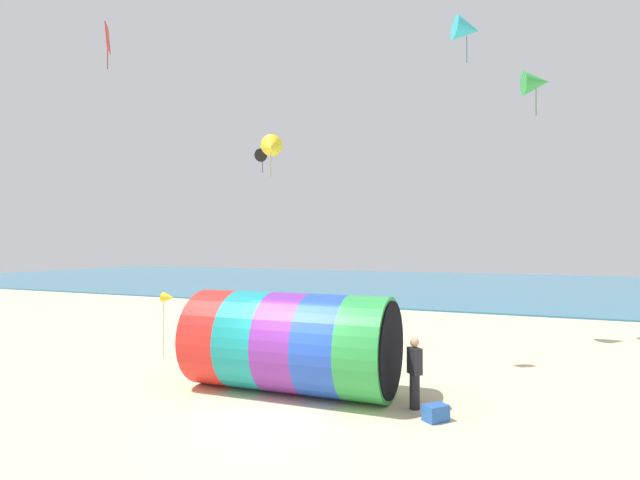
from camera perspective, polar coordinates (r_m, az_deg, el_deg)
ground_plane at (r=12.04m, az=-5.59°, el=-19.47°), size 120.00×120.00×0.00m
sea at (r=49.84m, az=16.80°, el=-4.96°), size 120.00×40.00×0.10m
giant_inflatable_tube at (r=13.55m, az=-3.29°, el=-11.58°), size 5.56×2.77×2.62m
kite_handler at (r=12.45m, az=10.77°, el=-14.65°), size 0.41×0.41×1.70m
kite_yellow_delta at (r=26.32m, az=-5.64°, el=10.56°), size 1.66×1.81×2.31m
kite_cyan_delta at (r=22.06m, az=16.42°, el=22.12°), size 1.43×1.37×1.90m
kite_black_delta at (r=28.87m, az=-6.58°, el=9.66°), size 0.94×1.06×1.47m
kite_red_diamond at (r=20.72m, az=-23.10°, el=20.40°), size 0.49×0.59×1.60m
kite_green_delta at (r=22.65m, az=23.45°, el=16.18°), size 1.22×1.20×1.82m
beach_flag at (r=18.10m, az=-16.97°, el=-6.56°), size 0.47×0.36×2.27m
cooler_box at (r=11.95m, az=13.08°, el=-18.69°), size 0.61×0.63×0.36m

